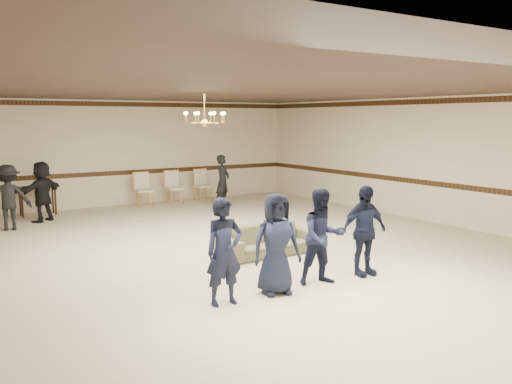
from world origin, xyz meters
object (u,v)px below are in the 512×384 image
at_px(chandelier, 204,107).
at_px(boy_d, 364,231).
at_px(adult_right, 223,181).
at_px(console_table, 38,201).
at_px(boy_a, 224,252).
at_px(adult_mid, 42,191).
at_px(boy_c, 323,237).
at_px(adult_left, 8,197).
at_px(banquet_chair_right, 203,186).
at_px(boy_b, 276,244).
at_px(settee, 268,240).
at_px(banquet_chair_mid, 175,188).
at_px(banquet_chair_left, 144,190).

relative_size(chandelier, boy_d, 0.61).
xyz_separation_m(adult_right, console_table, (-5.02, 1.44, -0.38)).
height_order(boy_a, adult_mid, adult_mid).
xyz_separation_m(boy_c, adult_left, (-3.55, 7.35, 0.01)).
xyz_separation_m(boy_a, adult_left, (-1.75, 7.35, 0.01)).
bearing_deg(chandelier, banquet_chair_right, 63.36).
bearing_deg(chandelier, boy_b, -100.56).
relative_size(boy_c, console_table, 1.60).
relative_size(boy_c, adult_mid, 0.98).
xyz_separation_m(boy_c, boy_d, (0.90, 0.00, 0.00)).
xyz_separation_m(settee, console_table, (-2.90, 7.05, 0.11)).
bearing_deg(adult_right, boy_b, -148.56).
xyz_separation_m(chandelier, boy_d, (1.13, -3.60, -2.11)).
xyz_separation_m(adult_right, banquet_chair_mid, (-1.02, 1.24, -0.27)).
relative_size(boy_a, banquet_chair_mid, 1.51).
bearing_deg(banquet_chair_right, console_table, 174.48).
bearing_deg(settee, console_table, 112.39).
height_order(adult_mid, banquet_chair_mid, adult_mid).
distance_m(chandelier, adult_left, 5.43).
height_order(settee, banquet_chair_left, banquet_chair_left).
xyz_separation_m(boy_a, settee, (2.13, 2.05, -0.48)).
bearing_deg(banquet_chair_right, settee, -110.25).
height_order(settee, adult_left, adult_left).
distance_m(settee, adult_right, 6.01).
height_order(boy_a, boy_b, same).
distance_m(boy_a, console_table, 9.13).
distance_m(banquet_chair_mid, banquet_chair_right, 1.00).
xyz_separation_m(boy_d, adult_left, (-4.45, 7.35, 0.01)).
relative_size(boy_a, adult_right, 0.98).
relative_size(chandelier, banquet_chair_right, 0.92).
height_order(adult_left, banquet_chair_left, adult_left).
bearing_deg(boy_c, adult_right, 86.68).
distance_m(banquet_chair_right, console_table, 5.01).
relative_size(boy_d, banquet_chair_mid, 1.51).
relative_size(boy_d, settee, 0.77).
bearing_deg(adult_left, banquet_chair_left, -149.94).
height_order(boy_c, adult_mid, adult_mid).
bearing_deg(settee, boy_a, -136.17).
bearing_deg(chandelier, boy_a, -113.59).
bearing_deg(boy_a, adult_right, 64.31).
bearing_deg(banquet_chair_right, adult_left, -168.75).
relative_size(settee, adult_mid, 1.28).
bearing_deg(chandelier, adult_left, 131.51).
distance_m(banquet_chair_left, console_table, 3.01).
bearing_deg(boy_d, console_table, 115.36).
bearing_deg(boy_d, chandelier, 111.88).
bearing_deg(banquet_chair_right, boy_b, -113.74).
bearing_deg(boy_c, chandelier, 108.09).
bearing_deg(boy_a, console_table, 98.23).
distance_m(boy_c, console_table, 9.46).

